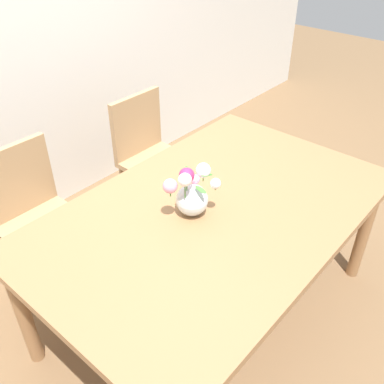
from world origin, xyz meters
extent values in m
plane|color=brown|center=(0.00, 0.00, 0.00)|extent=(12.00, 12.00, 0.00)
cube|color=silver|center=(0.00, 1.60, 1.40)|extent=(7.00, 0.10, 2.80)
cube|color=#9E7047|center=(0.00, 0.00, 0.72)|extent=(1.80, 1.15, 0.04)
cylinder|color=#9E7047|center=(0.82, -0.49, 0.35)|extent=(0.07, 0.07, 0.70)
cylinder|color=#9E7047|center=(-0.82, 0.49, 0.35)|extent=(0.07, 0.07, 0.70)
cylinder|color=#9E7047|center=(0.82, 0.49, 0.35)|extent=(0.07, 0.07, 0.70)
cube|color=tan|center=(-0.45, 0.83, 0.46)|extent=(0.42, 0.42, 0.04)
cylinder|color=tan|center=(-0.27, 0.65, 0.22)|extent=(0.04, 0.04, 0.44)
cylinder|color=tan|center=(-0.63, 0.65, 0.22)|extent=(0.04, 0.04, 0.44)
cylinder|color=tan|center=(-0.27, 1.01, 0.22)|extent=(0.04, 0.04, 0.44)
cylinder|color=tan|center=(-0.63, 1.01, 0.22)|extent=(0.04, 0.04, 0.44)
cube|color=tan|center=(-0.45, 1.02, 0.69)|extent=(0.42, 0.04, 0.42)
cube|color=tan|center=(0.45, 0.83, 0.46)|extent=(0.42, 0.42, 0.04)
cylinder|color=tan|center=(0.63, 0.65, 0.22)|extent=(0.04, 0.04, 0.44)
cylinder|color=tan|center=(0.27, 0.65, 0.22)|extent=(0.04, 0.04, 0.44)
cylinder|color=tan|center=(0.63, 1.01, 0.22)|extent=(0.04, 0.04, 0.44)
cylinder|color=tan|center=(0.27, 1.01, 0.22)|extent=(0.04, 0.04, 0.44)
cube|color=tan|center=(0.45, 1.02, 0.69)|extent=(0.42, 0.04, 0.42)
sphere|color=silver|center=(-0.09, 0.06, 0.82)|extent=(0.15, 0.15, 0.15)
sphere|color=#D12D66|center=(-0.12, 0.06, 0.97)|extent=(0.07, 0.07, 0.07)
cylinder|color=#478438|center=(-0.12, 0.06, 0.92)|extent=(0.01, 0.01, 0.09)
sphere|color=white|center=(-0.16, 0.04, 0.97)|extent=(0.06, 0.06, 0.06)
cylinder|color=#478438|center=(-0.16, 0.04, 0.92)|extent=(0.01, 0.01, 0.10)
sphere|color=white|center=(-0.02, -0.02, 0.91)|extent=(0.05, 0.05, 0.05)
cylinder|color=#478438|center=(-0.02, -0.02, 0.89)|extent=(0.01, 0.01, 0.03)
sphere|color=white|center=(0.00, 0.07, 0.93)|extent=(0.07, 0.07, 0.07)
cylinder|color=#478438|center=(0.00, 0.07, 0.90)|extent=(0.01, 0.01, 0.06)
sphere|color=#EA9EBC|center=(-0.05, 0.08, 0.90)|extent=(0.05, 0.05, 0.05)
cylinder|color=#478438|center=(-0.05, 0.08, 0.89)|extent=(0.01, 0.01, 0.03)
sphere|color=#EA9EBC|center=(-0.19, 0.10, 0.93)|extent=(0.07, 0.07, 0.07)
cylinder|color=#478438|center=(-0.19, 0.10, 0.90)|extent=(0.01, 0.01, 0.05)
ellipsoid|color=#478438|center=(0.00, 0.05, 0.92)|extent=(0.07, 0.03, 0.03)
ellipsoid|color=#478438|center=(-0.10, 0.00, 0.91)|extent=(0.04, 0.07, 0.01)
ellipsoid|color=#478438|center=(-0.03, 0.14, 0.92)|extent=(0.06, 0.07, 0.02)
camera|label=1|loc=(-1.30, -0.98, 1.99)|focal=40.11mm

